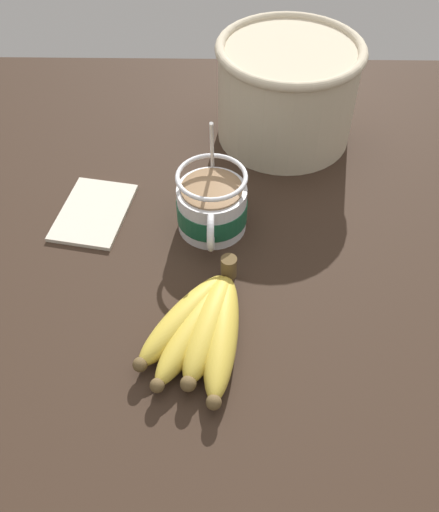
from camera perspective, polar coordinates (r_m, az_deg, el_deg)
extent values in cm
cube|color=#332319|center=(76.65, 1.66, -0.39)|extent=(100.53, 100.53, 3.30)
cylinder|color=silver|center=(76.49, -0.76, 4.81)|extent=(9.28, 9.28, 6.63)
cylinder|color=#195638|center=(76.66, -0.76, 4.67)|extent=(9.48, 9.48, 3.06)
torus|color=silver|center=(71.82, -0.87, 2.45)|extent=(5.09, 0.90, 5.09)
cylinder|color=#997551|center=(74.20, -0.79, 6.74)|extent=(8.08, 8.08, 0.40)
torus|color=silver|center=(72.90, -0.80, 7.93)|extent=(9.28, 9.28, 0.60)
cylinder|color=silver|center=(76.21, -0.72, 9.82)|extent=(5.47, 0.50, 14.30)
ellipsoid|color=silver|center=(78.91, -0.72, 4.65)|extent=(3.00, 2.00, 0.80)
cylinder|color=brown|center=(69.87, 0.93, -1.11)|extent=(2.00, 2.00, 3.00)
ellipsoid|color=gold|center=(66.35, -3.50, -6.21)|extent=(14.69, 11.98, 3.72)
sphere|color=brown|center=(63.38, -7.94, -10.71)|extent=(1.67, 1.67, 1.67)
ellipsoid|color=gold|center=(65.59, -2.59, -7.16)|extent=(16.45, 10.31, 3.61)
sphere|color=brown|center=(61.92, -6.24, -12.74)|extent=(1.62, 1.62, 1.62)
ellipsoid|color=gold|center=(65.40, -1.07, -7.06)|extent=(15.71, 7.76, 3.96)
sphere|color=brown|center=(61.56, -3.15, -12.63)|extent=(1.78, 1.78, 1.78)
ellipsoid|color=gold|center=(64.89, 0.20, -7.89)|extent=(17.00, 5.09, 3.72)
sphere|color=brown|center=(60.58, -0.58, -14.41)|extent=(1.67, 1.67, 1.67)
cylinder|color=beige|center=(91.39, 6.71, 15.76)|extent=(20.99, 20.99, 14.85)
torus|color=beige|center=(87.71, 7.16, 19.87)|extent=(22.04, 22.04, 1.47)
cube|color=beige|center=(82.21, -12.45, 4.30)|extent=(14.37, 11.24, 0.60)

